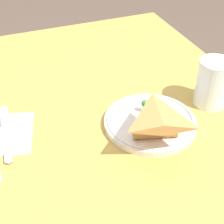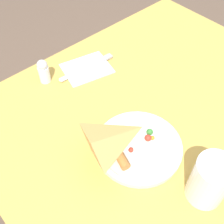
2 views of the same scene
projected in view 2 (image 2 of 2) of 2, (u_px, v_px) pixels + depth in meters
The scene contains 7 objects.
ground_plane at pixel (139, 200), 1.39m from camera, with size 6.00×6.00×0.00m, color brown.
dining_table at pixel (153, 127), 0.93m from camera, with size 1.02×0.82×0.70m.
plate_pizza at pixel (138, 145), 0.74m from camera, with size 0.23×0.23×0.05m.
milk_glass at pixel (209, 182), 0.62m from camera, with size 0.09×0.09×0.13m.
napkin_folded at pixel (87, 68), 0.95m from camera, with size 0.18×0.16×0.00m.
butter_knife at pixel (89, 66), 0.95m from camera, with size 0.21×0.03×0.01m.
salt_shaker at pixel (44, 71), 0.89m from camera, with size 0.04×0.04×0.08m.
Camera 2 is at (0.47, 0.32, 1.34)m, focal length 45.00 mm.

